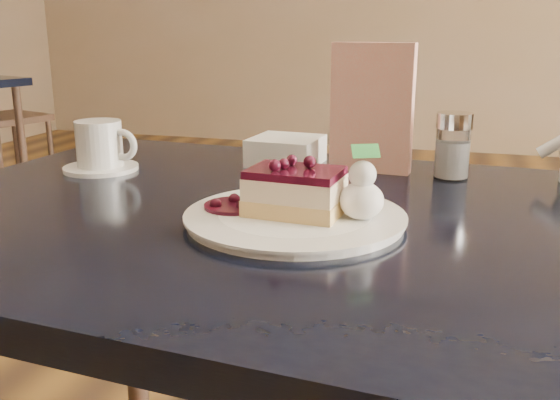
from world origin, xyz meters
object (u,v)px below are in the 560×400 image
(main_table, at_px, (307,265))
(dessert_plate, at_px, (295,218))
(cheesecake_slice, at_px, (295,192))
(coffee_set, at_px, (101,148))

(main_table, relative_size, dessert_plate, 4.48)
(cheesecake_slice, relative_size, coffee_set, 0.91)
(main_table, xyz_separation_m, dessert_plate, (-0.00, -0.05, 0.09))
(dessert_plate, height_order, coffee_set, coffee_set)
(dessert_plate, distance_m, coffee_set, 0.47)
(main_table, height_order, cheesecake_slice, cheesecake_slice)
(cheesecake_slice, bearing_deg, dessert_plate, -175.65)
(main_table, bearing_deg, dessert_plate, -90.00)
(dessert_plate, relative_size, cheesecake_slice, 2.22)
(coffee_set, bearing_deg, cheesecake_slice, -25.51)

